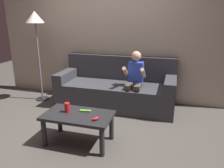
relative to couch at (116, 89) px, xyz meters
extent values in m
plane|color=#4C4742|center=(-0.21, -1.10, -0.30)|extent=(9.08, 9.08, 0.00)
cube|color=#B2A38E|center=(-0.21, 0.39, 0.95)|extent=(4.54, 0.05, 2.50)
cube|color=#38383D|center=(0.00, -0.05, -0.09)|extent=(2.03, 0.80, 0.42)
cube|color=#38383D|center=(0.00, 0.27, 0.34)|extent=(2.03, 0.16, 0.44)
cube|color=#38383D|center=(-0.92, -0.05, 0.21)|extent=(0.18, 0.80, 0.17)
cube|color=#38383D|center=(0.92, -0.05, 0.21)|extent=(0.18, 0.80, 0.17)
cylinder|color=#4C4238|center=(0.28, -0.39, -0.09)|extent=(0.08, 0.08, 0.42)
cylinder|color=#4C4238|center=(0.42, -0.39, -0.09)|extent=(0.08, 0.08, 0.42)
cube|color=#4C4238|center=(0.28, -0.24, 0.16)|extent=(0.09, 0.30, 0.09)
cube|color=#4C4238|center=(0.42, -0.24, 0.16)|extent=(0.09, 0.30, 0.09)
cube|color=blue|center=(0.35, -0.09, 0.35)|extent=(0.24, 0.14, 0.37)
cylinder|color=#DBAA87|center=(0.21, -0.23, 0.39)|extent=(0.06, 0.27, 0.21)
cylinder|color=#DBAA87|center=(0.50, -0.23, 0.39)|extent=(0.06, 0.27, 0.21)
sphere|color=#DBAA87|center=(0.35, -0.09, 0.63)|extent=(0.16, 0.16, 0.16)
cube|color=#232326|center=(-0.13, -1.33, 0.08)|extent=(0.85, 0.48, 0.04)
cylinder|color=#232326|center=(-0.51, -1.52, -0.12)|extent=(0.06, 0.06, 0.36)
cylinder|color=#232326|center=(0.24, -1.52, -0.12)|extent=(0.06, 0.06, 0.36)
cylinder|color=#232326|center=(-0.51, -1.13, -0.12)|extent=(0.06, 0.06, 0.36)
cylinder|color=#232326|center=(0.24, -1.13, -0.12)|extent=(0.06, 0.06, 0.36)
cube|color=#72C638|center=(-0.07, -1.24, 0.11)|extent=(0.14, 0.06, 0.02)
cylinder|color=#99999E|center=(-0.03, -1.23, 0.12)|extent=(0.02, 0.02, 0.00)
cylinder|color=silver|center=(-0.07, -1.24, 0.12)|extent=(0.01, 0.01, 0.00)
cylinder|color=silver|center=(-0.09, -1.24, 0.12)|extent=(0.01, 0.01, 0.00)
ellipsoid|color=red|center=(0.13, -1.42, 0.12)|extent=(0.09, 0.10, 0.04)
cylinder|color=#4C4C51|center=(0.13, -1.42, 0.14)|extent=(0.02, 0.02, 0.01)
cylinder|color=red|center=(-0.29, -1.30, 0.16)|extent=(0.07, 0.07, 0.12)
cylinder|color=black|center=(-1.44, -0.13, -0.29)|extent=(0.24, 0.24, 0.02)
cylinder|color=slate|center=(-1.44, -0.13, 0.43)|extent=(0.03, 0.03, 1.41)
cone|color=beige|center=(-1.44, -0.13, 1.23)|extent=(0.32, 0.32, 0.20)
camera|label=1|loc=(0.96, -3.57, 1.25)|focal=35.15mm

